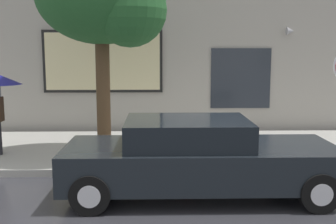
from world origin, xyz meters
name	(u,v)px	position (x,y,z in m)	size (l,w,h in m)	color
ground_plane	(189,193)	(0.00, 0.00, 0.00)	(60.00, 60.00, 0.00)	#333338
sidewalk	(180,149)	(0.00, 3.00, 0.07)	(20.00, 4.00, 0.15)	#A3A099
building_facade	(176,18)	(-0.02, 5.50, 3.48)	(20.00, 0.67, 7.00)	#9E998E
parked_car	(198,158)	(0.14, -0.12, 0.68)	(4.67, 1.86, 1.36)	black
fire_hydrant	(185,139)	(0.07, 2.07, 0.54)	(0.30, 0.44, 0.80)	red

